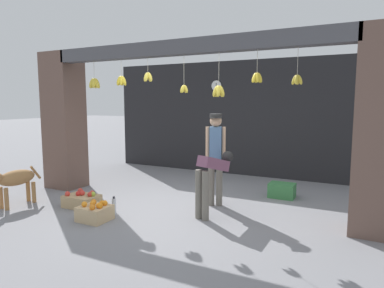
{
  "coord_description": "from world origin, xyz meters",
  "views": [
    {
      "loc": [
        2.73,
        -4.87,
        1.81
      ],
      "look_at": [
        0.0,
        0.47,
        1.07
      ],
      "focal_mm": 32.0,
      "sensor_mm": 36.0,
      "label": 1
    }
  ],
  "objects_px": {
    "fruit_crate_oranges": "(95,212)",
    "fruit_crate_apples": "(82,200)",
    "water_bottle": "(114,206)",
    "worker_stooping": "(211,175)",
    "wall_clock": "(216,86)",
    "produce_box_green": "(282,190)",
    "dog": "(14,180)",
    "shopkeeper": "(216,152)"
  },
  "relations": [
    {
      "from": "fruit_crate_oranges",
      "to": "fruit_crate_apples",
      "type": "relative_size",
      "value": 0.78
    },
    {
      "from": "water_bottle",
      "to": "fruit_crate_apples",
      "type": "bearing_deg",
      "value": 174.94
    },
    {
      "from": "worker_stooping",
      "to": "wall_clock",
      "type": "height_order",
      "value": "wall_clock"
    },
    {
      "from": "fruit_crate_oranges",
      "to": "wall_clock",
      "type": "relative_size",
      "value": 1.61
    },
    {
      "from": "fruit_crate_apples",
      "to": "water_bottle",
      "type": "xyz_separation_m",
      "value": [
        0.76,
        -0.07,
        0.02
      ]
    },
    {
      "from": "fruit_crate_oranges",
      "to": "wall_clock",
      "type": "xyz_separation_m",
      "value": [
        0.23,
        4.16,
        2.08
      ]
    },
    {
      "from": "wall_clock",
      "to": "worker_stooping",
      "type": "bearing_deg",
      "value": -68.22
    },
    {
      "from": "worker_stooping",
      "to": "fruit_crate_oranges",
      "type": "distance_m",
      "value": 1.88
    },
    {
      "from": "produce_box_green",
      "to": "water_bottle",
      "type": "bearing_deg",
      "value": -134.37
    },
    {
      "from": "fruit_crate_oranges",
      "to": "wall_clock",
      "type": "distance_m",
      "value": 4.66
    },
    {
      "from": "dog",
      "to": "water_bottle",
      "type": "xyz_separation_m",
      "value": [
        1.83,
        0.42,
        -0.33
      ]
    },
    {
      "from": "fruit_crate_oranges",
      "to": "fruit_crate_apples",
      "type": "bearing_deg",
      "value": 148.64
    },
    {
      "from": "dog",
      "to": "fruit_crate_oranges",
      "type": "relative_size",
      "value": 2.19
    },
    {
      "from": "water_bottle",
      "to": "shopkeeper",
      "type": "bearing_deg",
      "value": 43.93
    },
    {
      "from": "dog",
      "to": "fruit_crate_oranges",
      "type": "distance_m",
      "value": 1.78
    },
    {
      "from": "dog",
      "to": "fruit_crate_apples",
      "type": "distance_m",
      "value": 1.22
    },
    {
      "from": "worker_stooping",
      "to": "fruit_crate_apples",
      "type": "xyz_separation_m",
      "value": [
        -2.18,
        -0.58,
        -0.55
      ]
    },
    {
      "from": "dog",
      "to": "fruit_crate_oranges",
      "type": "bearing_deg",
      "value": 95.33
    },
    {
      "from": "shopkeeper",
      "to": "wall_clock",
      "type": "relative_size",
      "value": 5.83
    },
    {
      "from": "dog",
      "to": "fruit_crate_apples",
      "type": "relative_size",
      "value": 1.7
    },
    {
      "from": "dog",
      "to": "water_bottle",
      "type": "relative_size",
      "value": 3.25
    },
    {
      "from": "worker_stooping",
      "to": "dog",
      "type": "bearing_deg",
      "value": -144.22
    },
    {
      "from": "produce_box_green",
      "to": "fruit_crate_oranges",
      "type": "bearing_deg",
      "value": -131.31
    },
    {
      "from": "shopkeeper",
      "to": "worker_stooping",
      "type": "bearing_deg",
      "value": 86.77
    },
    {
      "from": "produce_box_green",
      "to": "water_bottle",
      "type": "distance_m",
      "value": 3.13
    },
    {
      "from": "dog",
      "to": "produce_box_green",
      "type": "height_order",
      "value": "dog"
    },
    {
      "from": "fruit_crate_oranges",
      "to": "water_bottle",
      "type": "height_order",
      "value": "fruit_crate_oranges"
    },
    {
      "from": "worker_stooping",
      "to": "produce_box_green",
      "type": "xyz_separation_m",
      "value": [
        0.77,
        1.59,
        -0.53
      ]
    },
    {
      "from": "worker_stooping",
      "to": "water_bottle",
      "type": "relative_size",
      "value": 3.36
    },
    {
      "from": "dog",
      "to": "wall_clock",
      "type": "bearing_deg",
      "value": 157.9
    },
    {
      "from": "dog",
      "to": "fruit_crate_oranges",
      "type": "height_order",
      "value": "dog"
    },
    {
      "from": "shopkeeper",
      "to": "fruit_crate_oranges",
      "type": "bearing_deg",
      "value": 29.67
    },
    {
      "from": "fruit_crate_oranges",
      "to": "fruit_crate_apples",
      "type": "distance_m",
      "value": 0.8
    },
    {
      "from": "fruit_crate_apples",
      "to": "wall_clock",
      "type": "distance_m",
      "value": 4.39
    },
    {
      "from": "dog",
      "to": "fruit_crate_apples",
      "type": "bearing_deg",
      "value": 117.51
    },
    {
      "from": "fruit_crate_apples",
      "to": "produce_box_green",
      "type": "xyz_separation_m",
      "value": [
        2.95,
        2.17,
        0.02
      ]
    },
    {
      "from": "fruit_crate_oranges",
      "to": "shopkeeper",
      "type": "bearing_deg",
      "value": 49.32
    },
    {
      "from": "fruit_crate_apples",
      "to": "dog",
      "type": "bearing_deg",
      "value": -155.43
    },
    {
      "from": "worker_stooping",
      "to": "fruit_crate_oranges",
      "type": "height_order",
      "value": "worker_stooping"
    },
    {
      "from": "dog",
      "to": "wall_clock",
      "type": "height_order",
      "value": "wall_clock"
    },
    {
      "from": "shopkeeper",
      "to": "worker_stooping",
      "type": "height_order",
      "value": "shopkeeper"
    },
    {
      "from": "water_bottle",
      "to": "wall_clock",
      "type": "xyz_separation_m",
      "value": [
        0.15,
        3.82,
        2.07
      ]
    }
  ]
}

